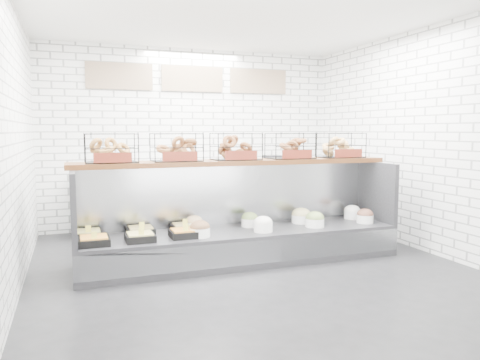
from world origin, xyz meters
name	(u,v)px	position (x,y,z in m)	size (l,w,h in m)	color
ground	(250,267)	(0.00, 0.00, 0.00)	(5.50, 5.50, 0.00)	black
room_shell	(234,97)	(0.00, 0.60, 2.06)	(5.02, 5.51, 3.01)	white
display_case	(240,235)	(-0.01, 0.34, 0.33)	(4.00, 0.90, 1.20)	black
bagel_shelf	(236,150)	(0.00, 0.52, 1.38)	(4.10, 0.50, 0.40)	#3F1F0D
prep_counter	(198,200)	(-0.01, 2.43, 0.47)	(4.00, 0.60, 1.20)	#93969B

